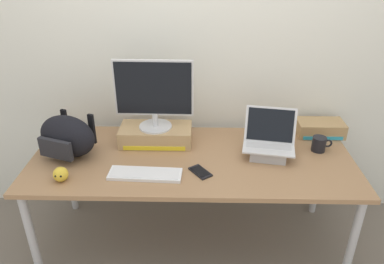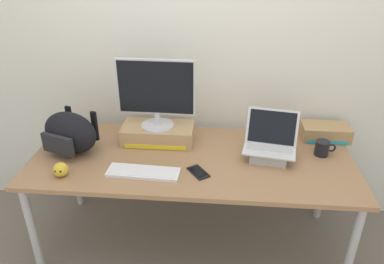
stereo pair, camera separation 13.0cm
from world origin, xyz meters
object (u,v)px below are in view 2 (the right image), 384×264
(plush_toy, at_px, (61,170))
(toner_box_yellow, at_px, (158,134))
(messenger_backpack, at_px, (70,133))
(desktop_monitor, at_px, (156,93))
(open_laptop, at_px, (269,149))
(cell_phone, at_px, (198,172))
(toner_box_cyan, at_px, (325,132))
(external_keyboard, at_px, (143,172))
(coffee_mug, at_px, (322,148))

(plush_toy, bearing_deg, toner_box_yellow, 43.18)
(messenger_backpack, bearing_deg, desktop_monitor, 38.19)
(open_laptop, xyz_separation_m, plush_toy, (-1.23, -0.31, -0.02))
(toner_box_yellow, bearing_deg, plush_toy, -136.82)
(open_laptop, relative_size, cell_phone, 2.15)
(messenger_backpack, height_order, toner_box_cyan, messenger_backpack)
(messenger_backpack, bearing_deg, external_keyboard, -3.95)
(open_laptop, height_order, messenger_backpack, open_laptop)
(external_keyboard, height_order, toner_box_cyan, toner_box_cyan)
(external_keyboard, height_order, messenger_backpack, messenger_backpack)
(open_laptop, relative_size, messenger_backpack, 0.83)
(toner_box_yellow, distance_m, desktop_monitor, 0.30)
(coffee_mug, bearing_deg, desktop_monitor, 175.36)
(messenger_backpack, height_order, plush_toy, messenger_backpack)
(external_keyboard, bearing_deg, toner_box_yellow, 89.84)
(external_keyboard, distance_m, cell_phone, 0.32)
(coffee_mug, relative_size, plush_toy, 1.53)
(cell_phone, bearing_deg, messenger_backpack, 131.26)
(toner_box_yellow, relative_size, cell_phone, 2.91)
(toner_box_yellow, xyz_separation_m, external_keyboard, (-0.02, -0.40, -0.05))
(plush_toy, bearing_deg, messenger_backpack, 97.88)
(coffee_mug, bearing_deg, plush_toy, -166.53)
(toner_box_yellow, distance_m, toner_box_cyan, 1.15)
(plush_toy, bearing_deg, desktop_monitor, 43.11)
(external_keyboard, xyz_separation_m, messenger_backpack, (-0.51, 0.22, 0.12))
(external_keyboard, xyz_separation_m, toner_box_cyan, (1.16, 0.54, 0.04))
(plush_toy, bearing_deg, external_keyboard, 7.24)
(external_keyboard, bearing_deg, plush_toy, -169.92)
(plush_toy, relative_size, toner_box_cyan, 0.27)
(cell_phone, bearing_deg, plush_toy, 150.75)
(external_keyboard, xyz_separation_m, cell_phone, (0.32, 0.04, -0.01))
(desktop_monitor, distance_m, open_laptop, 0.80)
(toner_box_cyan, bearing_deg, external_keyboard, -155.04)
(messenger_backpack, xyz_separation_m, coffee_mug, (1.61, 0.09, -0.09))
(toner_box_yellow, xyz_separation_m, coffee_mug, (1.07, -0.09, -0.01))
(toner_box_yellow, relative_size, toner_box_cyan, 1.49)
(open_laptop, xyz_separation_m, external_keyboard, (-0.75, -0.25, -0.05))
(cell_phone, height_order, plush_toy, plush_toy)
(open_laptop, bearing_deg, toner_box_cyan, 45.00)
(cell_phone, relative_size, toner_box_cyan, 0.51)
(desktop_monitor, xyz_separation_m, external_keyboard, (-0.02, -0.40, -0.34))
(toner_box_yellow, relative_size, external_keyboard, 1.10)
(plush_toy, bearing_deg, open_laptop, 14.26)
(toner_box_yellow, xyz_separation_m, cell_phone, (0.30, -0.37, -0.05))
(desktop_monitor, height_order, open_laptop, desktop_monitor)
(open_laptop, height_order, cell_phone, open_laptop)
(external_keyboard, height_order, coffee_mug, coffee_mug)
(cell_phone, distance_m, toner_box_cyan, 0.98)
(toner_box_cyan, bearing_deg, toner_box_yellow, -173.12)
(cell_phone, bearing_deg, external_keyboard, 150.43)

